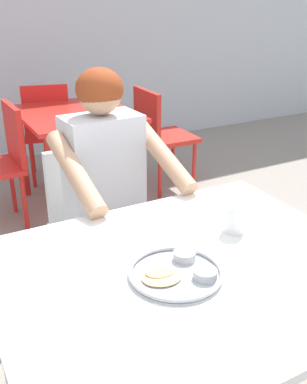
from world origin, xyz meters
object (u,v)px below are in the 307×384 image
object	(u,v)px
chair_foreground	(96,216)
table_foreground	(187,286)
chair_red_far	(47,128)
table_background_red	(77,124)
drinking_cup	(235,218)
thali_tray	(178,272)
diner_foreground	(113,186)
chair_red_left	(0,159)
chair_red_right	(159,131)

from	to	relation	value
chair_foreground	table_foreground	bearing A→B (deg)	-93.39
table_foreground	chair_red_far	bearing A→B (deg)	83.59
chair_red_far	table_background_red	bearing A→B (deg)	-83.17
table_background_red	drinking_cup	bearing A→B (deg)	-93.02
thali_tray	chair_foreground	bearing A→B (deg)	83.79
chair_foreground	table_background_red	distance (m)	1.20
diner_foreground	table_background_red	bearing A→B (deg)	77.51
drinking_cup	chair_red_left	size ratio (longest dim) A/B	0.12
thali_tray	table_background_red	world-z (taller)	thali_tray
diner_foreground	chair_red_far	size ratio (longest dim) A/B	1.44
chair_foreground	drinking_cup	bearing A→B (deg)	-76.03
table_foreground	chair_red_far	size ratio (longest dim) A/B	1.34
chair_red_far	chair_foreground	bearing A→B (deg)	-98.07
table_foreground	chair_foreground	world-z (taller)	chair_foreground
table_foreground	chair_red_left	xyz separation A→B (m)	(-0.21, 2.04, -0.19)
drinking_cup	chair_red_right	xyz separation A→B (m)	(0.79, 1.97, -0.31)
chair_red_right	chair_red_far	size ratio (longest dim) A/B	0.98
thali_tray	table_foreground	bearing A→B (deg)	24.08
thali_tray	chair_red_right	size ratio (longest dim) A/B	0.34
table_foreground	thali_tray	distance (m)	0.10
table_foreground	table_background_red	world-z (taller)	table_foreground
drinking_cup	table_background_red	xyz separation A→B (m)	(0.10, 1.98, -0.16)
chair_red_far	chair_red_right	bearing A→B (deg)	-37.33
table_background_red	thali_tray	bearing A→B (deg)	-101.14
chair_red_left	chair_red_far	bearing A→B (deg)	50.61
drinking_cup	diner_foreground	xyz separation A→B (m)	(-0.20, 0.62, -0.07)
diner_foreground	chair_red_far	xyz separation A→B (m)	(0.23, 1.93, -0.25)
thali_tray	chair_red_right	world-z (taller)	chair_red_right
thali_tray	table_background_red	xyz separation A→B (m)	(0.42, 2.12, -0.12)
drinking_cup	chair_red_left	bearing A→B (deg)	103.68
table_foreground	chair_red_far	distance (m)	2.68
chair_red_left	chair_red_right	bearing A→B (deg)	1.97
chair_foreground	diner_foreground	size ratio (longest dim) A/B	0.67
chair_red_right	chair_red_left	bearing A→B (deg)	-178.03
chair_red_left	chair_red_far	xyz separation A→B (m)	(0.51, 0.62, -0.01)
table_foreground	chair_foreground	size ratio (longest dim) A/B	1.40
diner_foreground	chair_red_right	bearing A→B (deg)	54.03
table_background_red	chair_red_far	bearing A→B (deg)	96.83
chair_foreground	chair_red_left	distance (m)	1.13
thali_tray	chair_foreground	distance (m)	1.01
table_foreground	table_background_red	distance (m)	2.13
diner_foreground	table_foreground	bearing A→B (deg)	-95.11
chair_red_left	thali_tray	bearing A→B (deg)	-85.65
table_foreground	thali_tray	world-z (taller)	thali_tray
chair_foreground	diner_foreground	xyz separation A→B (m)	(0.01, -0.22, 0.25)
chair_foreground	thali_tray	bearing A→B (deg)	-96.21
drinking_cup	table_background_red	world-z (taller)	drinking_cup
chair_foreground	chair_red_right	bearing A→B (deg)	48.94
drinking_cup	chair_red_left	world-z (taller)	drinking_cup
drinking_cup	chair_red_left	distance (m)	2.01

